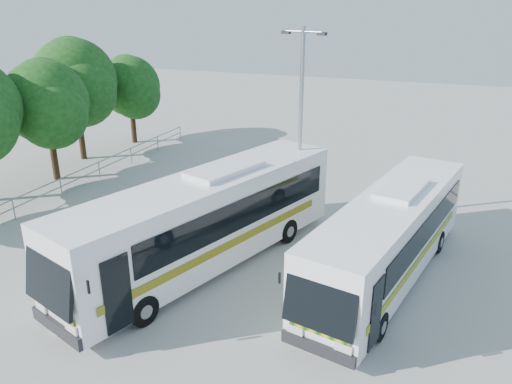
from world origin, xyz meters
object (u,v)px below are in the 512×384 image
at_px(coach_adjacent, 389,236).
at_px(coach_main, 206,219).
at_px(tree_far_c, 47,103).
at_px(tree_far_e, 131,86).
at_px(tree_far_d, 75,81).
at_px(lamppost, 301,122).

bearing_deg(coach_adjacent, coach_main, -155.47).
distance_m(tree_far_c, tree_far_e, 8.22).
distance_m(tree_far_c, coach_adjacent, 19.05).
bearing_deg(tree_far_d, lamppost, -16.65).
bearing_deg(lamppost, coach_main, -94.93).
distance_m(tree_far_d, lamppost, 15.98).
height_order(coach_adjacent, lamppost, lamppost).
distance_m(tree_far_c, coach_main, 13.57).
xyz_separation_m(tree_far_d, tree_far_e, (0.68, 4.50, -0.93)).
height_order(tree_far_c, lamppost, lamppost).
xyz_separation_m(tree_far_c, tree_far_e, (-0.51, 8.20, -0.37)).
bearing_deg(lamppost, tree_far_d, -178.64).
distance_m(tree_far_c, lamppost, 14.15).
height_order(tree_far_d, coach_adjacent, tree_far_d).
distance_m(tree_far_d, coach_main, 16.52).
distance_m(tree_far_d, tree_far_e, 4.65).
height_order(tree_far_d, lamppost, lamppost).
bearing_deg(coach_main, tree_far_e, 150.64).
relative_size(tree_far_d, coach_adjacent, 0.66).
height_order(tree_far_c, tree_far_e, tree_far_c).
bearing_deg(coach_adjacent, lamppost, 153.71).
bearing_deg(tree_far_d, coach_main, -35.13).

